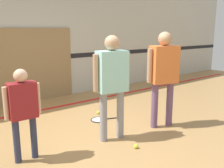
% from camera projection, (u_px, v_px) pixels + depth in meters
% --- Properties ---
extents(ground_plane, '(16.00, 16.00, 0.00)m').
position_uv_depth(ground_plane, '(97.00, 139.00, 3.95)').
color(ground_plane, '#A87F4C').
extents(wall_back, '(16.00, 0.07, 3.20)m').
position_uv_depth(wall_back, '(27.00, 34.00, 5.78)').
color(wall_back, beige).
rests_on(wall_back, ground_plane).
extents(wall_panel, '(3.14, 0.05, 1.74)m').
position_uv_depth(wall_panel, '(8.00, 67.00, 5.60)').
color(wall_panel, '#93754C').
rests_on(wall_panel, ground_plane).
extents(floor_stripe, '(14.40, 0.10, 0.01)m').
position_uv_depth(floor_stripe, '(46.00, 109.00, 5.45)').
color(floor_stripe, red).
rests_on(floor_stripe, ground_plane).
extents(person_instructor, '(0.61, 0.33, 1.62)m').
position_uv_depth(person_instructor, '(112.00, 77.00, 3.76)').
color(person_instructor, gray).
rests_on(person_instructor, ground_plane).
extents(person_student_left, '(0.47, 0.20, 1.23)m').
position_uv_depth(person_student_left, '(23.00, 105.00, 3.17)').
color(person_student_left, '#2D334C').
rests_on(person_student_left, ground_plane).
extents(person_student_right, '(0.61, 0.39, 1.67)m').
position_uv_depth(person_student_right, '(164.00, 69.00, 4.28)').
color(person_student_right, '#6B4C70').
rests_on(person_student_right, ground_plane).
extents(racket_spare_on_floor, '(0.58, 0.41, 0.03)m').
position_uv_depth(racket_spare_on_floor, '(100.00, 120.00, 4.79)').
color(racket_spare_on_floor, '#28282D').
rests_on(racket_spare_on_floor, ground_plane).
extents(tennis_ball_near_instructor, '(0.07, 0.07, 0.07)m').
position_uv_depth(tennis_ball_near_instructor, '(136.00, 146.00, 3.64)').
color(tennis_ball_near_instructor, '#CCE038').
rests_on(tennis_ball_near_instructor, ground_plane).
extents(tennis_ball_by_spare_racket, '(0.07, 0.07, 0.07)m').
position_uv_depth(tennis_ball_by_spare_racket, '(98.00, 113.00, 5.12)').
color(tennis_ball_by_spare_racket, '#CCE038').
rests_on(tennis_ball_by_spare_racket, ground_plane).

